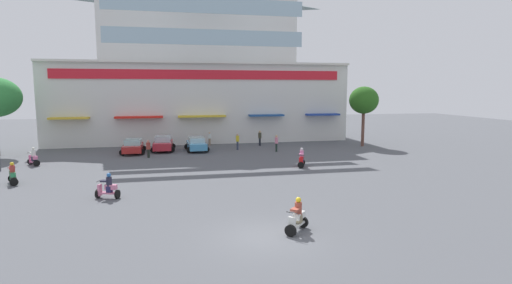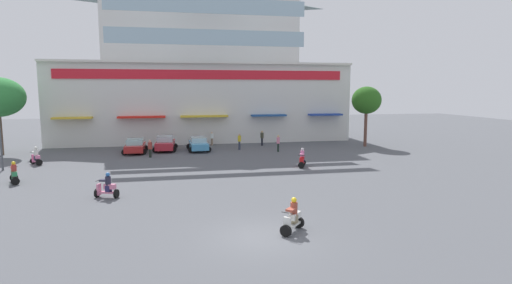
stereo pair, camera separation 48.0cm
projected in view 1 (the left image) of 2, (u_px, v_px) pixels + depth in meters
The scene contains 16 objects.
ground_plane at pixel (224, 175), 30.05m from camera, with size 128.00×128.00×0.00m, color #525459.
colonial_building at pixel (199, 72), 51.30m from camera, with size 34.99×16.62×19.28m.
plaza_tree_1 at pixel (364, 101), 44.42m from camera, with size 3.21×3.07×6.60m.
parked_car_0 at pixel (133, 146), 39.90m from camera, with size 2.38×3.95×1.41m.
parked_car_1 at pixel (163, 144), 41.48m from camera, with size 2.53×4.10×1.54m.
parked_car_2 at pixel (197, 144), 41.50m from camera, with size 2.42×4.07×1.42m.
scooter_rider_0 at pixel (33, 158), 33.64m from camera, with size 1.24×1.39×1.57m.
scooter_rider_1 at pixel (13, 175), 27.04m from camera, with size 1.05×1.57×1.53m.
scooter_rider_2 at pixel (302, 159), 33.07m from camera, with size 1.01×1.43×1.57m.
scooter_rider_3 at pixel (108, 188), 23.54m from camera, with size 1.43×0.92×1.51m.
scooter_rider_4 at pixel (297, 218), 18.03m from camera, with size 1.37×1.43×1.57m.
pedestrian_0 at pixel (260, 137), 45.38m from camera, with size 0.41×0.41×1.69m.
pedestrian_1 at pixel (276, 142), 41.01m from camera, with size 0.44×0.44×1.69m.
pedestrian_2 at pixel (238, 141), 42.30m from camera, with size 0.47×0.47×1.69m.
pedestrian_3 at pixel (210, 138), 45.58m from camera, with size 0.45×0.45×1.53m.
pedestrian_4 at pixel (148, 148), 37.41m from camera, with size 0.52×0.52×1.65m.
Camera 1 is at (-3.98, -16.29, 6.36)m, focal length 28.40 mm.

